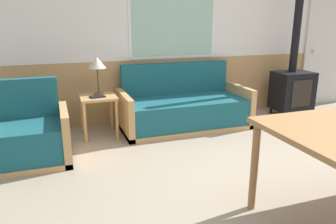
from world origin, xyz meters
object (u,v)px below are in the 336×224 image
object	(u,v)px
table_lamp	(97,64)
armchair	(28,138)
couch	(184,109)
wood_stove	(293,81)
side_table	(98,104)

from	to	relation	value
table_lamp	armchair	bearing A→B (deg)	-142.82
couch	wood_stove	xyz separation A→B (m)	(1.85, -0.01, 0.29)
side_table	wood_stove	size ratio (longest dim) A/B	0.23
couch	side_table	size ratio (longest dim) A/B	3.33
table_lamp	side_table	bearing A→B (deg)	-105.91
wood_stove	armchair	bearing A→B (deg)	-171.98
couch	armchair	size ratio (longest dim) A/B	2.08
armchair	wood_stove	size ratio (longest dim) A/B	0.37
side_table	wood_stove	world-z (taller)	wood_stove
armchair	table_lamp	distance (m)	1.27
couch	side_table	distance (m)	1.21
couch	wood_stove	bearing A→B (deg)	-0.29
armchair	side_table	distance (m)	1.02
table_lamp	wood_stove	xyz separation A→B (m)	(3.02, -0.10, -0.39)
armchair	table_lamp	size ratio (longest dim) A/B	1.76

